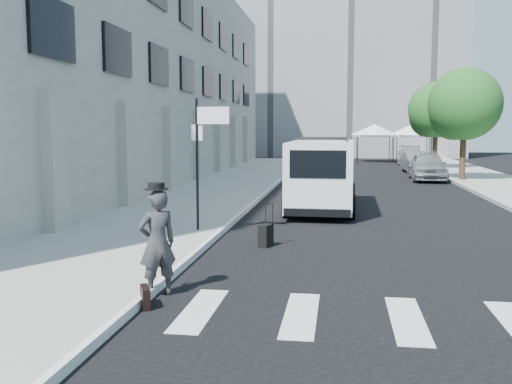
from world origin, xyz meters
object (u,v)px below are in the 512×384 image
(suitcase, at_px, (266,235))
(parked_car_a, at_px, (427,166))
(parked_car_b, at_px, (416,162))
(briefcase, at_px, (145,297))
(businessman, at_px, (157,243))
(parked_car_c, at_px, (411,155))
(cargo_van, at_px, (322,174))

(suitcase, distance_m, parked_car_a, 19.99)
(parked_car_a, xyz_separation_m, parked_car_b, (0.08, 5.27, -0.09))
(briefcase, relative_size, suitcase, 0.42)
(businessman, bearing_deg, briefcase, 50.31)
(suitcase, distance_m, parked_car_c, 34.72)
(businessman, distance_m, cargo_van, 11.26)
(briefcase, relative_size, parked_car_c, 0.09)
(businessman, xyz_separation_m, suitcase, (1.31, 4.31, -0.64))
(businessman, height_order, parked_car_c, businessman)
(businessman, xyz_separation_m, parked_car_b, (7.91, 28.48, -0.23))
(briefcase, bearing_deg, suitcase, 49.07)
(briefcase, height_order, suitcase, suitcase)
(briefcase, xyz_separation_m, cargo_van, (2.45, 11.65, 1.08))
(businessman, relative_size, parked_car_b, 0.44)
(businessman, height_order, parked_car_b, businessman)
(parked_car_c, bearing_deg, briefcase, -97.62)
(businessman, bearing_deg, parked_car_b, -145.21)
(briefcase, height_order, parked_car_b, parked_car_b)
(businessman, bearing_deg, parked_car_c, -142.51)
(businessman, distance_m, briefcase, 1.00)
(briefcase, bearing_deg, businessman, 63.81)
(briefcase, distance_m, parked_car_b, 30.20)
(businessman, distance_m, parked_car_a, 24.49)
(cargo_van, distance_m, parked_car_a, 13.36)
(suitcase, bearing_deg, parked_car_a, 91.78)
(businessman, relative_size, parked_car_a, 0.40)
(briefcase, xyz_separation_m, parked_car_c, (8.70, 38.90, 0.56))
(parked_car_c, bearing_deg, parked_car_a, -88.32)
(businessman, xyz_separation_m, parked_car_a, (7.83, 23.21, -0.13))
(suitcase, height_order, parked_car_b, parked_car_b)
(parked_car_b, relative_size, parked_car_c, 0.83)
(businessman, height_order, parked_car_a, businessman)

